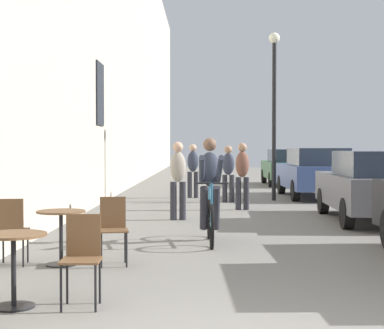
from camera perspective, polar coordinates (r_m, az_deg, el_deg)
building_facade_left at (r=18.95m, az=-8.55°, el=14.52°), size 0.54×68.00×11.60m
cafe_table_near at (r=6.21m, az=-16.28°, el=-8.00°), size 0.64×0.64×0.72m
cafe_chair_near_toward_wall at (r=6.13m, az=-10.20°, el=-8.13°), size 0.40×0.40×0.89m
cafe_table_mid at (r=8.26m, az=-12.10°, el=-5.60°), size 0.64×0.64×0.72m
cafe_chair_mid_toward_street at (r=8.36m, az=-16.44°, el=-5.57°), size 0.42×0.42×0.89m
cafe_chair_mid_toward_wall at (r=8.21m, az=-7.35°, el=-5.65°), size 0.44×0.44×0.89m
cyclist_on_bicycle at (r=10.02m, az=1.69°, el=-2.65°), size 0.52×1.76×1.74m
pedestrian_near at (r=13.08m, az=-1.31°, el=-1.08°), size 0.37×0.29×1.67m
pedestrian_mid at (r=15.24m, az=4.71°, el=-0.72°), size 0.37×0.28×1.67m
pedestrian_far at (r=17.30m, az=3.40°, el=-0.56°), size 0.37×0.29×1.61m
pedestrian_furthest at (r=18.83m, az=0.08°, el=-0.30°), size 0.38×0.30×1.65m
street_lamp at (r=18.13m, az=7.66°, el=6.50°), size 0.32×0.32×4.90m
parked_car_second at (r=13.35m, az=16.49°, el=-1.84°), size 1.86×4.20×1.48m
parked_car_third at (r=19.28m, az=11.36°, el=-0.69°), size 1.87×4.33×1.53m
parked_car_fourth at (r=25.46m, az=8.82°, el=-0.19°), size 1.78×4.17×1.48m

